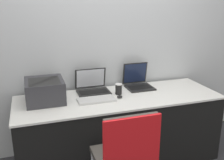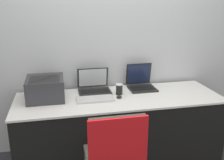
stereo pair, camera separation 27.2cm
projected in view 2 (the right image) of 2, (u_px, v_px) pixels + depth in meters
name	position (u px, v px, depth m)	size (l,w,h in m)	color
wall_back	(111.00, 39.00, 3.00)	(8.00, 0.05, 2.60)	silver
table	(119.00, 129.00, 2.86)	(2.15, 0.73, 0.75)	black
printer	(45.00, 88.00, 2.67)	(0.37, 0.40, 0.22)	#333338
laptop_left	(94.00, 86.00, 2.92)	(0.35, 0.29, 0.24)	black
laptop_right	(141.00, 83.00, 3.02)	(0.30, 0.30, 0.27)	black
external_keyboard	(95.00, 99.00, 2.66)	(0.38, 0.18, 0.02)	silver
coffee_cup	(119.00, 89.00, 2.81)	(0.07, 0.07, 0.12)	black
mouse	(119.00, 97.00, 2.71)	(0.06, 0.05, 0.03)	black
chair	(115.00, 154.00, 2.01)	(0.43, 0.49, 0.95)	#4C4742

